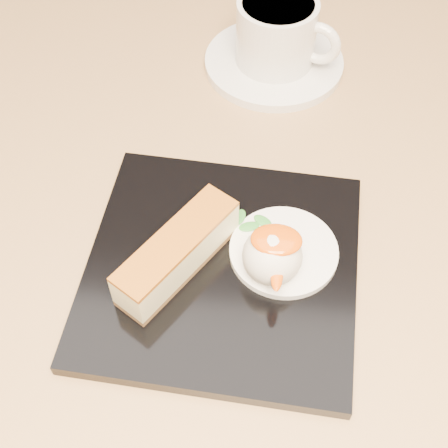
# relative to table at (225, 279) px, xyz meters

# --- Properties ---
(ground) EXTENTS (5.00, 5.00, 0.00)m
(ground) POSITION_rel_table_xyz_m (0.00, 0.00, -0.56)
(ground) COLOR brown
(ground) RESTS_ON ground
(table) EXTENTS (0.80, 0.80, 0.72)m
(table) POSITION_rel_table_xyz_m (0.00, 0.00, 0.00)
(table) COLOR black
(table) RESTS_ON ground
(dessert_plate) EXTENTS (0.24, 0.24, 0.01)m
(dessert_plate) POSITION_rel_table_xyz_m (0.01, -0.09, 0.16)
(dessert_plate) COLOR black
(dessert_plate) RESTS_ON table
(cheesecake) EXTENTS (0.09, 0.12, 0.04)m
(cheesecake) POSITION_rel_table_xyz_m (-0.03, -0.10, 0.19)
(cheesecake) COLOR brown
(cheesecake) RESTS_ON dessert_plate
(cream_smear) EXTENTS (0.09, 0.09, 0.01)m
(cream_smear) POSITION_rel_table_xyz_m (0.06, -0.08, 0.17)
(cream_smear) COLOR white
(cream_smear) RESTS_ON dessert_plate
(ice_cream_scoop) EXTENTS (0.05, 0.05, 0.05)m
(ice_cream_scoop) POSITION_rel_table_xyz_m (0.05, -0.10, 0.19)
(ice_cream_scoop) COLOR white
(ice_cream_scoop) RESTS_ON cream_smear
(mango_sauce) EXTENTS (0.04, 0.03, 0.01)m
(mango_sauce) POSITION_rel_table_xyz_m (0.05, -0.09, 0.21)
(mango_sauce) COLOR #E95407
(mango_sauce) RESTS_ON ice_cream_scoop
(mint_sprig) EXTENTS (0.04, 0.03, 0.00)m
(mint_sprig) POSITION_rel_table_xyz_m (0.03, -0.05, 0.17)
(mint_sprig) COLOR green
(mint_sprig) RESTS_ON cream_smear
(saucer) EXTENTS (0.15, 0.15, 0.01)m
(saucer) POSITION_rel_table_xyz_m (0.04, 0.18, 0.16)
(saucer) COLOR white
(saucer) RESTS_ON table
(coffee_cup) EXTENTS (0.11, 0.08, 0.07)m
(coffee_cup) POSITION_rel_table_xyz_m (0.04, 0.18, 0.20)
(coffee_cup) COLOR white
(coffee_cup) RESTS_ON saucer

